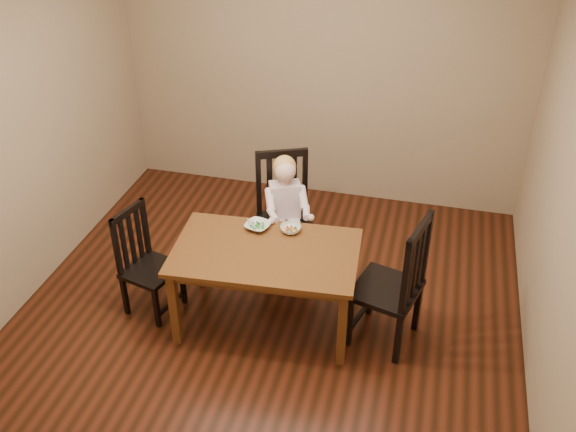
% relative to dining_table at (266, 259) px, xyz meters
% --- Properties ---
extents(room, '(4.01, 4.01, 2.71)m').
position_rel_dining_table_xyz_m(room, '(-0.02, 0.12, 0.74)').
color(room, '#471C0F').
rests_on(room, ground).
extents(dining_table, '(1.44, 0.93, 0.69)m').
position_rel_dining_table_xyz_m(dining_table, '(0.00, 0.00, 0.00)').
color(dining_table, '#543213').
rests_on(dining_table, room).
extents(chair_child, '(0.60, 0.59, 1.08)m').
position_rel_dining_table_xyz_m(chair_child, '(-0.05, 0.76, -0.10)').
color(chair_child, black).
rests_on(chair_child, room).
extents(chair_left, '(0.46, 0.47, 0.91)m').
position_rel_dining_table_xyz_m(chair_left, '(-0.97, -0.06, -0.18)').
color(chair_left, black).
rests_on(chair_left, room).
extents(chair_right, '(0.56, 0.58, 1.10)m').
position_rel_dining_table_xyz_m(chair_right, '(0.97, 0.03, -0.08)').
color(chair_right, black).
rests_on(chair_right, room).
extents(toddler, '(0.48, 0.52, 0.58)m').
position_rel_dining_table_xyz_m(toddler, '(-0.03, 0.71, 0.05)').
color(toddler, silver).
rests_on(toddler, chair_child).
extents(bowl_peas, '(0.23, 0.23, 0.05)m').
position_rel_dining_table_xyz_m(bowl_peas, '(-0.14, 0.27, 0.10)').
color(bowl_peas, silver).
rests_on(bowl_peas, dining_table).
extents(bowl_veg, '(0.21, 0.21, 0.05)m').
position_rel_dining_table_xyz_m(bowl_veg, '(0.12, 0.29, 0.11)').
color(bowl_veg, silver).
rests_on(bowl_veg, dining_table).
extents(fork, '(0.12, 0.08, 0.05)m').
position_rel_dining_table_xyz_m(fork, '(-0.18, 0.24, 0.13)').
color(fork, silver).
rests_on(fork, bowl_peas).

